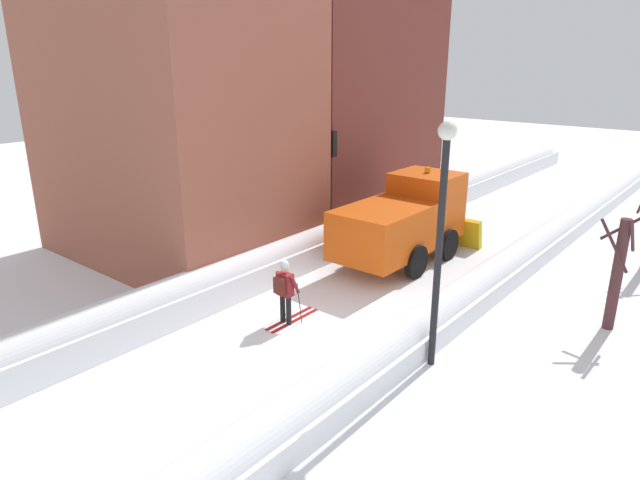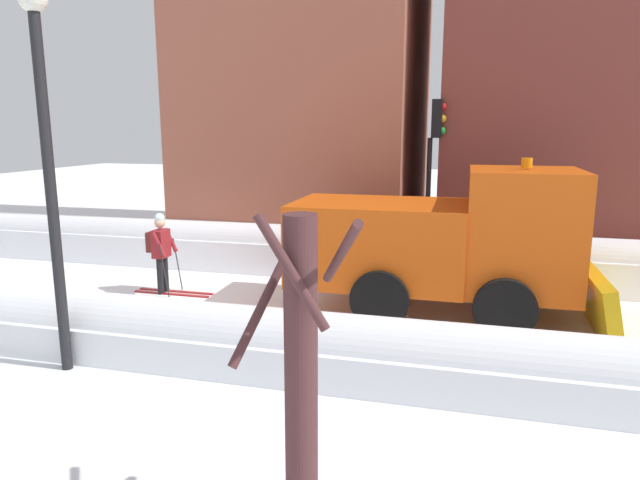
{
  "view_description": "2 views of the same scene",
  "coord_description": "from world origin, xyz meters",
  "px_view_note": "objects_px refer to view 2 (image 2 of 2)",
  "views": [
    {
      "loc": [
        8.87,
        -10.34,
        6.86
      ],
      "look_at": [
        -1.51,
        2.21,
        1.44
      ],
      "focal_mm": 31.28,
      "sensor_mm": 36.0,
      "label": 1
    },
    {
      "loc": [
        10.46,
        5.98,
        3.67
      ],
      "look_at": [
        -1.19,
        2.95,
        1.24
      ],
      "focal_mm": 31.58,
      "sensor_mm": 36.0,
      "label": 2
    }
  ],
  "objects_px": {
    "plow_truck": "(446,241)",
    "street_lamp": "(46,138)",
    "bare_tree_near": "(301,381)",
    "traffic_light_pole": "(434,154)",
    "skier": "(161,249)"
  },
  "relations": [
    {
      "from": "plow_truck",
      "to": "street_lamp",
      "type": "xyz_separation_m",
      "value": [
        4.14,
        -5.52,
        2.03
      ]
    },
    {
      "from": "plow_truck",
      "to": "bare_tree_near",
      "type": "height_order",
      "value": "plow_truck"
    },
    {
      "from": "plow_truck",
      "to": "bare_tree_near",
      "type": "relative_size",
      "value": 1.97
    },
    {
      "from": "street_lamp",
      "to": "bare_tree_near",
      "type": "xyz_separation_m",
      "value": [
        2.72,
        4.58,
        -1.92
      ]
    },
    {
      "from": "traffic_light_pole",
      "to": "bare_tree_near",
      "type": "bearing_deg",
      "value": -2.76
    },
    {
      "from": "street_lamp",
      "to": "skier",
      "type": "bearing_deg",
      "value": -170.74
    },
    {
      "from": "traffic_light_pole",
      "to": "street_lamp",
      "type": "bearing_deg",
      "value": -35.72
    },
    {
      "from": "plow_truck",
      "to": "street_lamp",
      "type": "height_order",
      "value": "street_lamp"
    },
    {
      "from": "skier",
      "to": "traffic_light_pole",
      "type": "relative_size",
      "value": 0.42
    },
    {
      "from": "plow_truck",
      "to": "skier",
      "type": "distance_m",
      "value": 6.2
    },
    {
      "from": "plow_truck",
      "to": "bare_tree_near",
      "type": "bearing_deg",
      "value": -7.78
    },
    {
      "from": "skier",
      "to": "traffic_light_pole",
      "type": "bearing_deg",
      "value": 117.74
    },
    {
      "from": "plow_truck",
      "to": "skier",
      "type": "bearing_deg",
      "value": -88.92
    },
    {
      "from": "skier",
      "to": "bare_tree_near",
      "type": "xyz_separation_m",
      "value": [
        6.74,
        5.24,
        0.59
      ]
    },
    {
      "from": "plow_truck",
      "to": "bare_tree_near",
      "type": "xyz_separation_m",
      "value": [
        6.86,
        -0.94,
        0.11
      ]
    }
  ]
}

